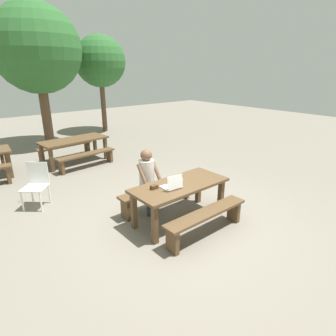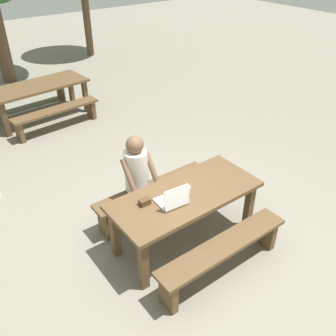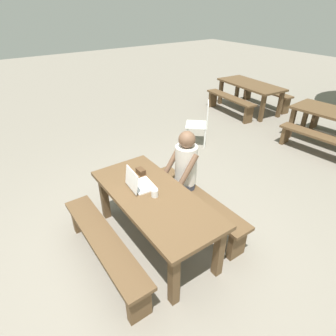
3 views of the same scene
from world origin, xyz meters
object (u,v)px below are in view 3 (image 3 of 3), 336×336
Objects in this scene: person_seated at (184,169)px; picnic_table_rear at (250,88)px; picnic_table_front at (154,203)px; small_pouch at (141,171)px; laptop at (138,183)px; coffee_mug at (154,193)px; plastic_chair at (201,123)px.

person_seated is 4.84m from picnic_table_rear.
person_seated reaches higher than picnic_table_front.
person_seated is at bearing 64.74° from small_pouch.
picnic_table_front is 5.51m from picnic_table_rear.
picnic_table_front is 5.43× the size of laptop.
laptop is at bearing -166.75° from coffee_mug.
person_seated is at bearing 111.62° from picnic_table_front.
small_pouch reaches higher than picnic_table_rear.
coffee_mug is (0.51, -0.12, 0.01)m from small_pouch.
small_pouch reaches higher than picnic_table_front.
picnic_table_rear is at bearing 119.13° from picnic_table_front.
coffee_mug is 0.69m from person_seated.
laptop is 0.37× the size of plastic_chair.
coffee_mug is at bearing -13.24° from small_pouch.
coffee_mug reaches higher than picnic_table_front.
person_seated reaches higher than small_pouch.
picnic_table_front reaches higher than picnic_table_rear.
person_seated is (-0.27, 0.64, -0.03)m from coffee_mug.
plastic_chair is (-1.60, 2.40, -0.32)m from laptop.
plastic_chair is 0.48× the size of picnic_table_rear.
laptop reaches higher than picnic_table_front.
picnic_table_front is at bearing -13.29° from small_pouch.
small_pouch is 2.61m from plastic_chair.
picnic_table_front is 2.97m from plastic_chair.
laptop is 2.65× the size of small_pouch.
laptop is 0.26× the size of person_seated.
picnic_table_rear is at bearing -58.51° from laptop.
plastic_chair reaches higher than small_pouch.
laptop is 3.73× the size of coffee_mug.
picnic_table_front is 0.53m from small_pouch.
picnic_table_rear is (-0.85, 2.48, 0.14)m from plastic_chair.
laptop is (-0.24, -0.06, 0.17)m from picnic_table_front.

